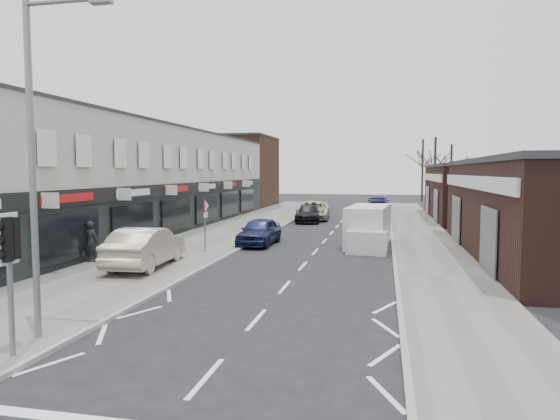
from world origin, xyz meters
The scene contains 21 objects.
ground centered at (0.00, 0.00, 0.00)m, with size 160.00×160.00×0.00m, color black.
pavement_left centered at (-6.75, 22.00, 0.06)m, with size 5.50×64.00×0.12m, color slate.
pavement_right centered at (5.75, 22.00, 0.06)m, with size 3.50×64.00×0.12m, color slate.
shop_terrace_left centered at (-13.50, 19.50, 3.55)m, with size 8.00×41.00×7.10m, color beige.
brick_block_far centered at (-13.50, 45.00, 4.00)m, with size 8.00×10.00×8.00m, color #492C1F.
right_unit_far centered at (12.50, 34.00, 2.25)m, with size 10.00×16.00×4.50m, color #361C18.
tree_far_a centered at (9.00, 48.00, 0.00)m, with size 3.60×3.60×8.00m, color #382D26, non-canonical shape.
tree_far_b centered at (11.50, 54.00, 0.00)m, with size 3.60×3.60×7.50m, color #382D26, non-canonical shape.
tree_far_c centered at (8.50, 60.00, 0.00)m, with size 3.60×3.60×8.50m, color #382D26, non-canonical shape.
traffic_light centered at (-4.40, -2.02, 2.41)m, with size 0.28×0.60×3.10m.
street_lamp centered at (-4.53, -0.80, 4.62)m, with size 2.23×0.22×8.00m.
warning_sign centered at (-5.16, 12.00, 2.20)m, with size 0.12×0.80×2.70m.
white_van centered at (2.60, 16.30, 1.05)m, with size 2.47×5.89×2.23m.
sedan_on_pavement centered at (-6.32, 7.95, 0.95)m, with size 1.76×5.06×1.67m, color #AB9E88.
pedestrian centered at (-9.20, 8.51, 1.03)m, with size 0.66×0.43×1.82m, color black.
parked_car_left_a centered at (-3.40, 15.78, 0.75)m, with size 1.78×4.42×1.51m, color #151D43.
parked_car_left_b centered at (-2.57, 28.81, 0.69)m, with size 1.93×4.76×1.38m, color black.
parked_car_left_c centered at (-2.51, 31.02, 0.79)m, with size 2.63×5.70×1.59m, color beige.
parked_car_right_a centered at (2.20, 26.17, 0.71)m, with size 1.50×4.30×1.42m, color silver.
parked_car_right_b centered at (2.20, 29.91, 0.80)m, with size 1.88×4.68×1.59m, color black.
parked_car_right_c centered at (2.82, 41.32, 0.78)m, with size 2.17×5.35×1.55m, color #161746.
Camera 1 is at (3.42, -11.10, 4.09)m, focal length 32.00 mm.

